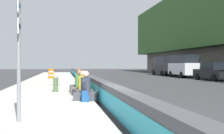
{
  "coord_description": "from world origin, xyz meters",
  "views": [
    {
      "loc": [
        -8.27,
        1.62,
        1.54
      ],
      "look_at": [
        7.96,
        -1.3,
        1.37
      ],
      "focal_mm": 43.81,
      "sensor_mm": 36.0,
      "label": 1
    }
  ],
  "objects_px": {
    "parked_car_fourth": "(214,71)",
    "parked_car_midline": "(184,66)",
    "backpack": "(85,96)",
    "route_sign_post": "(19,35)",
    "parked_car_far": "(164,66)",
    "construction_barrel": "(51,74)",
    "seated_person_far": "(79,84)",
    "seated_person_rear": "(79,86)",
    "seated_person_middle": "(83,88)",
    "fire_hydrant": "(56,83)",
    "seated_person_foreground": "(86,91)"
  },
  "relations": [
    {
      "from": "fire_hydrant",
      "to": "parked_car_far",
      "type": "height_order",
      "value": "parked_car_far"
    },
    {
      "from": "seated_person_middle",
      "to": "parked_car_far",
      "type": "relative_size",
      "value": 0.22
    },
    {
      "from": "seated_person_middle",
      "to": "construction_barrel",
      "type": "bearing_deg",
      "value": 7.51
    },
    {
      "from": "construction_barrel",
      "to": "parked_car_far",
      "type": "height_order",
      "value": "parked_car_far"
    },
    {
      "from": "parked_car_midline",
      "to": "seated_person_rear",
      "type": "bearing_deg",
      "value": 141.65
    },
    {
      "from": "parked_car_far",
      "to": "seated_person_far",
      "type": "bearing_deg",
      "value": 149.09
    },
    {
      "from": "parked_car_fourth",
      "to": "route_sign_post",
      "type": "bearing_deg",
      "value": 137.94
    },
    {
      "from": "fire_hydrant",
      "to": "seated_person_far",
      "type": "xyz_separation_m",
      "value": [
        -0.04,
        -1.18,
        -0.07
      ]
    },
    {
      "from": "seated_person_foreground",
      "to": "backpack",
      "type": "xyz_separation_m",
      "value": [
        -0.46,
        0.07,
        -0.16
      ]
    },
    {
      "from": "seated_person_foreground",
      "to": "seated_person_far",
      "type": "distance_m",
      "value": 3.46
    },
    {
      "from": "route_sign_post",
      "to": "backpack",
      "type": "bearing_deg",
      "value": -29.1
    },
    {
      "from": "seated_person_middle",
      "to": "parked_car_fourth",
      "type": "height_order",
      "value": "parked_car_fourth"
    },
    {
      "from": "seated_person_far",
      "to": "parked_car_midline",
      "type": "distance_m",
      "value": 20.07
    },
    {
      "from": "route_sign_post",
      "to": "seated_person_foreground",
      "type": "height_order",
      "value": "route_sign_post"
    },
    {
      "from": "fire_hydrant",
      "to": "seated_person_far",
      "type": "relative_size",
      "value": 0.72
    },
    {
      "from": "parked_car_midline",
      "to": "parked_car_far",
      "type": "height_order",
      "value": "same"
    },
    {
      "from": "route_sign_post",
      "to": "parked_car_fourth",
      "type": "height_order",
      "value": "route_sign_post"
    },
    {
      "from": "route_sign_post",
      "to": "seated_person_middle",
      "type": "height_order",
      "value": "route_sign_post"
    },
    {
      "from": "construction_barrel",
      "to": "parked_car_midline",
      "type": "xyz_separation_m",
      "value": [
        2.26,
        -14.85,
        0.73
      ]
    },
    {
      "from": "seated_person_foreground",
      "to": "parked_car_midline",
      "type": "xyz_separation_m",
      "value": [
        18.81,
        -12.86,
        0.86
      ]
    },
    {
      "from": "fire_hydrant",
      "to": "seated_person_rear",
      "type": "bearing_deg",
      "value": -133.19
    },
    {
      "from": "route_sign_post",
      "to": "construction_barrel",
      "type": "xyz_separation_m",
      "value": [
        20.33,
        0.08,
        -1.61
      ]
    },
    {
      "from": "route_sign_post",
      "to": "fire_hydrant",
      "type": "relative_size",
      "value": 4.09
    },
    {
      "from": "seated_person_far",
      "to": "parked_car_fourth",
      "type": "distance_m",
      "value": 16.1
    },
    {
      "from": "route_sign_post",
      "to": "seated_person_rear",
      "type": "bearing_deg",
      "value": -16.32
    },
    {
      "from": "seated_person_foreground",
      "to": "construction_barrel",
      "type": "relative_size",
      "value": 1.2
    },
    {
      "from": "construction_barrel",
      "to": "seated_person_middle",
      "type": "bearing_deg",
      "value": -172.49
    },
    {
      "from": "seated_person_foreground",
      "to": "fire_hydrant",
      "type": "bearing_deg",
      "value": 19.41
    },
    {
      "from": "seated_person_foreground",
      "to": "backpack",
      "type": "relative_size",
      "value": 2.86
    },
    {
      "from": "seated_person_rear",
      "to": "parked_car_far",
      "type": "xyz_separation_m",
      "value": [
        22.7,
        -13.01,
        0.86
      ]
    },
    {
      "from": "parked_car_fourth",
      "to": "parked_car_midline",
      "type": "xyz_separation_m",
      "value": [
        6.0,
        0.19,
        0.49
      ]
    },
    {
      "from": "backpack",
      "to": "parked_car_far",
      "type": "xyz_separation_m",
      "value": [
        25.59,
        -12.98,
        1.02
      ]
    },
    {
      "from": "construction_barrel",
      "to": "seated_person_rear",
      "type": "bearing_deg",
      "value": -172.33
    },
    {
      "from": "route_sign_post",
      "to": "seated_person_rear",
      "type": "distance_m",
      "value": 6.71
    },
    {
      "from": "route_sign_post",
      "to": "parked_car_fourth",
      "type": "distance_m",
      "value": 22.38
    },
    {
      "from": "route_sign_post",
      "to": "seated_person_far",
      "type": "xyz_separation_m",
      "value": [
        7.25,
        -1.86,
        -1.71
      ]
    },
    {
      "from": "parked_car_fourth",
      "to": "parked_car_far",
      "type": "xyz_separation_m",
      "value": [
        12.32,
        0.14,
        0.49
      ]
    },
    {
      "from": "seated_person_rear",
      "to": "parked_car_midline",
      "type": "bearing_deg",
      "value": -38.35
    },
    {
      "from": "seated_person_far",
      "to": "construction_barrel",
      "type": "xyz_separation_m",
      "value": [
        13.08,
        1.94,
        0.1
      ]
    },
    {
      "from": "parked_car_midline",
      "to": "parked_car_far",
      "type": "xyz_separation_m",
      "value": [
        6.32,
        -0.06,
        0.0
      ]
    },
    {
      "from": "fire_hydrant",
      "to": "parked_car_midline",
      "type": "distance_m",
      "value": 20.82
    },
    {
      "from": "seated_person_middle",
      "to": "parked_car_fourth",
      "type": "relative_size",
      "value": 0.24
    },
    {
      "from": "backpack",
      "to": "route_sign_post",
      "type": "bearing_deg",
      "value": 150.9
    },
    {
      "from": "backpack",
      "to": "parked_car_midline",
      "type": "bearing_deg",
      "value": -33.85
    },
    {
      "from": "fire_hydrant",
      "to": "construction_barrel",
      "type": "height_order",
      "value": "construction_barrel"
    },
    {
      "from": "seated_person_middle",
      "to": "seated_person_rear",
      "type": "distance_m",
      "value": 0.97
    },
    {
      "from": "seated_person_rear",
      "to": "construction_barrel",
      "type": "xyz_separation_m",
      "value": [
        14.11,
        1.9,
        0.13
      ]
    },
    {
      "from": "seated_person_middle",
      "to": "seated_person_foreground",
      "type": "bearing_deg",
      "value": -179.66
    },
    {
      "from": "seated_person_far",
      "to": "parked_car_far",
      "type": "height_order",
      "value": "parked_car_far"
    },
    {
      "from": "route_sign_post",
      "to": "seated_person_far",
      "type": "bearing_deg",
      "value": -14.39
    }
  ]
}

